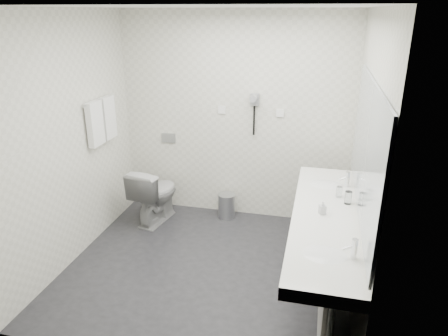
# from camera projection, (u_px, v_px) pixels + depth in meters

# --- Properties ---
(floor) EXTENTS (2.80, 2.80, 0.00)m
(floor) POSITION_uv_depth(u_px,v_px,m) (206.00, 267.00, 4.26)
(floor) COLOR #252529
(floor) RESTS_ON ground
(ceiling) EXTENTS (2.80, 2.80, 0.00)m
(ceiling) POSITION_uv_depth(u_px,v_px,m) (202.00, 7.00, 3.36)
(ceiling) COLOR white
(ceiling) RESTS_ON wall_back
(wall_back) EXTENTS (2.80, 0.00, 2.80)m
(wall_back) POSITION_uv_depth(u_px,v_px,m) (234.00, 119.00, 4.99)
(wall_back) COLOR silver
(wall_back) RESTS_ON floor
(wall_front) EXTENTS (2.80, 0.00, 2.80)m
(wall_front) POSITION_uv_depth(u_px,v_px,m) (148.00, 216.00, 2.63)
(wall_front) COLOR silver
(wall_front) RESTS_ON floor
(wall_left) EXTENTS (0.00, 2.60, 2.60)m
(wall_left) POSITION_uv_depth(u_px,v_px,m) (69.00, 141.00, 4.12)
(wall_left) COLOR silver
(wall_left) RESTS_ON floor
(wall_right) EXTENTS (0.00, 2.60, 2.60)m
(wall_right) POSITION_uv_depth(u_px,v_px,m) (363.00, 164.00, 3.50)
(wall_right) COLOR silver
(wall_right) RESTS_ON floor
(vanity_counter) EXTENTS (0.55, 2.20, 0.10)m
(vanity_counter) POSITION_uv_depth(u_px,v_px,m) (325.00, 219.00, 3.54)
(vanity_counter) COLOR white
(vanity_counter) RESTS_ON floor
(vanity_panel) EXTENTS (0.03, 2.15, 0.75)m
(vanity_panel) POSITION_uv_depth(u_px,v_px,m) (324.00, 262.00, 3.69)
(vanity_panel) COLOR #9A9792
(vanity_panel) RESTS_ON floor
(vanity_post_far) EXTENTS (0.06, 0.06, 0.75)m
(vanity_post_far) POSITION_uv_depth(u_px,v_px,m) (328.00, 211.00, 4.63)
(vanity_post_far) COLOR silver
(vanity_post_far) RESTS_ON floor
(mirror) EXTENTS (0.02, 2.20, 1.05)m
(mirror) POSITION_uv_depth(u_px,v_px,m) (366.00, 149.00, 3.25)
(mirror) COLOR #B2BCC6
(mirror) RESTS_ON wall_right
(basin_near) EXTENTS (0.40, 0.31, 0.05)m
(basin_near) POSITION_uv_depth(u_px,v_px,m) (324.00, 256.00, 2.94)
(basin_near) COLOR white
(basin_near) RESTS_ON vanity_counter
(basin_far) EXTENTS (0.40, 0.31, 0.05)m
(basin_far) POSITION_uv_depth(u_px,v_px,m) (326.00, 186.00, 4.12)
(basin_far) COLOR white
(basin_far) RESTS_ON vanity_counter
(faucet_near) EXTENTS (0.04, 0.04, 0.15)m
(faucet_near) POSITION_uv_depth(u_px,v_px,m) (354.00, 249.00, 2.86)
(faucet_near) COLOR silver
(faucet_near) RESTS_ON vanity_counter
(faucet_far) EXTENTS (0.04, 0.04, 0.15)m
(faucet_far) POSITION_uv_depth(u_px,v_px,m) (347.00, 179.00, 4.05)
(faucet_far) COLOR silver
(faucet_far) RESTS_ON vanity_counter
(soap_bottle_a) EXTENTS (0.07, 0.07, 0.12)m
(soap_bottle_a) POSITION_uv_depth(u_px,v_px,m) (323.00, 208.00, 3.50)
(soap_bottle_a) COLOR silver
(soap_bottle_a) RESTS_ON vanity_counter
(glass_left) EXTENTS (0.07, 0.07, 0.12)m
(glass_left) POSITION_uv_depth(u_px,v_px,m) (348.00, 198.00, 3.69)
(glass_left) COLOR silver
(glass_left) RESTS_ON vanity_counter
(glass_right) EXTENTS (0.06, 0.06, 0.10)m
(glass_right) POSITION_uv_depth(u_px,v_px,m) (339.00, 192.00, 3.82)
(glass_right) COLOR silver
(glass_right) RESTS_ON vanity_counter
(toilet) EXTENTS (0.51, 0.76, 0.71)m
(toilet) POSITION_uv_depth(u_px,v_px,m) (155.00, 194.00, 5.09)
(toilet) COLOR white
(toilet) RESTS_ON floor
(flush_plate) EXTENTS (0.18, 0.02, 0.12)m
(flush_plate) POSITION_uv_depth(u_px,v_px,m) (169.00, 138.00, 5.27)
(flush_plate) COLOR #B2B5BA
(flush_plate) RESTS_ON wall_back
(pedal_bin) EXTENTS (0.26, 0.26, 0.30)m
(pedal_bin) POSITION_uv_depth(u_px,v_px,m) (227.00, 206.00, 5.24)
(pedal_bin) COLOR #B2B5BA
(pedal_bin) RESTS_ON floor
(bin_lid) EXTENTS (0.22, 0.22, 0.02)m
(bin_lid) POSITION_uv_depth(u_px,v_px,m) (227.00, 195.00, 5.18)
(bin_lid) COLOR #B2B5BA
(bin_lid) RESTS_ON pedal_bin
(towel_rail) EXTENTS (0.02, 0.62, 0.02)m
(towel_rail) POSITION_uv_depth(u_px,v_px,m) (99.00, 101.00, 4.50)
(towel_rail) COLOR silver
(towel_rail) RESTS_ON wall_left
(towel_near) EXTENTS (0.07, 0.24, 0.48)m
(towel_near) POSITION_uv_depth(u_px,v_px,m) (95.00, 124.00, 4.45)
(towel_near) COLOR white
(towel_near) RESTS_ON towel_rail
(towel_far) EXTENTS (0.07, 0.24, 0.48)m
(towel_far) POSITION_uv_depth(u_px,v_px,m) (108.00, 118.00, 4.70)
(towel_far) COLOR white
(towel_far) RESTS_ON towel_rail
(dryer_cradle) EXTENTS (0.10, 0.04, 0.14)m
(dryer_cradle) POSITION_uv_depth(u_px,v_px,m) (255.00, 99.00, 4.82)
(dryer_cradle) COLOR gray
(dryer_cradle) RESTS_ON wall_back
(dryer_barrel) EXTENTS (0.08, 0.14, 0.08)m
(dryer_barrel) POSITION_uv_depth(u_px,v_px,m) (254.00, 98.00, 4.74)
(dryer_barrel) COLOR gray
(dryer_barrel) RESTS_ON dryer_cradle
(dryer_cord) EXTENTS (0.02, 0.02, 0.35)m
(dryer_cord) POSITION_uv_depth(u_px,v_px,m) (254.00, 121.00, 4.89)
(dryer_cord) COLOR black
(dryer_cord) RESTS_ON dryer_cradle
(switch_plate_a) EXTENTS (0.09, 0.02, 0.09)m
(switch_plate_a) POSITION_uv_depth(u_px,v_px,m) (222.00, 110.00, 4.98)
(switch_plate_a) COLOR white
(switch_plate_a) RESTS_ON wall_back
(switch_plate_b) EXTENTS (0.09, 0.02, 0.09)m
(switch_plate_b) POSITION_uv_depth(u_px,v_px,m) (280.00, 113.00, 4.82)
(switch_plate_b) COLOR white
(switch_plate_b) RESTS_ON wall_back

